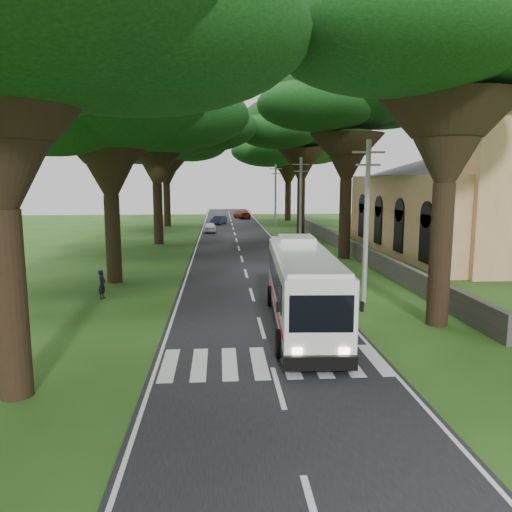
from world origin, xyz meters
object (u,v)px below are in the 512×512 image
pole_far (275,194)px  pole_mid (301,201)px  distant_car_a (210,227)px  pedestrian (102,284)px  coach_bus (302,286)px  distant_car_b (219,220)px  church (460,194)px  pole_near (366,219)px  distant_car_c (242,214)px

pole_far → pole_mid: bearing=-90.0°
distant_car_a → pedestrian: (-4.97, -31.83, 0.12)m
coach_bus → distant_car_b: size_ratio=3.11×
church → pole_near: bearing=-128.5°
church → pedestrian: 29.40m
pole_mid → distant_car_a: (-8.29, 13.56, -3.55)m
distant_car_a → distant_car_c: (4.64, 20.45, 0.07)m
pole_far → pedestrian: (-13.26, -38.27, -3.43)m
distant_car_c → pole_far: bearing=91.7°
church → distant_car_a: 27.74m
pedestrian → pole_far: bearing=-8.7°
distant_car_a → distant_car_b: size_ratio=0.99×
church → distant_car_b: 34.87m
pole_near → distant_car_c: bearing=93.9°
coach_bus → distant_car_c: size_ratio=2.42×
pole_mid → distant_car_b: bearing=106.8°
distant_car_a → distant_car_c: size_ratio=0.77×
pole_near → coach_bus: (-3.79, -3.83, -2.45)m
pole_near → distant_car_b: (-7.26, 44.04, -3.56)m
pole_near → pole_far: 40.00m
distant_car_c → pedestrian: size_ratio=3.04×
pole_far → distant_car_c: pole_far is taller
coach_bus → distant_car_c: 57.86m
pole_far → coach_bus: pole_far is taller
distant_car_c → pole_near: bearing=81.0°
pole_mid → distant_car_a: bearing=121.4°
pole_near → pedestrian: 13.80m
church → distant_car_a: (-20.65, 18.02, -4.28)m
distant_car_a → distant_car_b: (1.03, 10.48, -0.01)m
distant_car_b → pedestrian: 42.74m
pole_near → pedestrian: (-13.26, 1.73, -3.43)m
pole_mid → distant_car_c: 34.39m
distant_car_b → distant_car_a: bearing=-76.2°
coach_bus → distant_car_b: (-3.47, 47.88, -1.12)m
pole_near → distant_car_a: (-8.29, 33.56, -3.55)m
pole_mid → pole_far: same height
pole_mid → distant_car_b: pole_mid is taller
pole_near → distant_car_b: bearing=99.4°
pole_near → distant_car_a: 34.75m
pole_far → distant_car_b: 9.04m
pole_mid → pole_far: bearing=90.0°
church → pole_far: (-12.36, 24.45, -0.73)m
church → pole_far: 27.41m
distant_car_b → distant_car_c: bearing=89.5°
distant_car_a → pole_near: bearing=103.6°
pole_mid → pedestrian: bearing=-126.0°
church → pole_mid: size_ratio=3.00×
pole_far → distant_car_c: size_ratio=1.75×
church → pedestrian: size_ratio=15.97×
distant_car_b → pedestrian: size_ratio=2.37×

